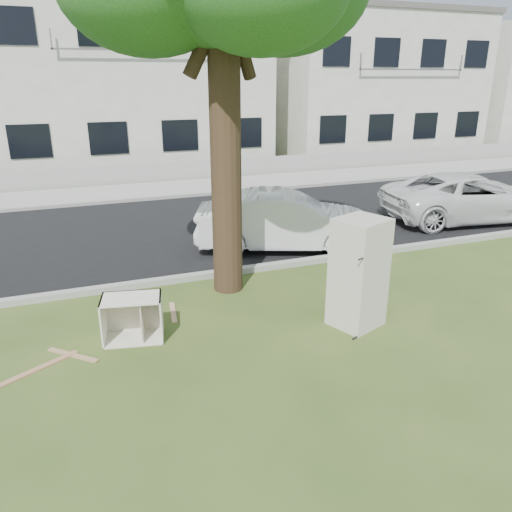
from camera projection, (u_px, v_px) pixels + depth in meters
name	position (u px, v px, depth m)	size (l,w,h in m)	color
ground	(286.00, 326.00, 8.00)	(120.00, 120.00, 0.00)	#334D1B
road	(194.00, 227.00, 13.28)	(120.00, 7.00, 0.01)	black
kerb_near	(237.00, 274.00, 10.16)	(120.00, 0.18, 0.12)	gray
kerb_far	(168.00, 199.00, 16.40)	(120.00, 0.18, 0.12)	gray
sidewalk	(160.00, 190.00, 17.68)	(120.00, 2.80, 0.01)	gray
low_wall	(151.00, 173.00, 18.97)	(120.00, 0.15, 0.70)	gray
townhouse_center	(127.00, 78.00, 22.14)	(11.22, 8.16, 7.44)	silver
townhouse_right	(360.00, 84.00, 26.26)	(10.20, 8.16, 6.84)	white
fridge	(359.00, 273.00, 7.80)	(0.73, 0.67, 1.76)	beige
cabinet	(133.00, 318.00, 7.52)	(0.88, 0.55, 0.69)	silver
plank_a	(37.00, 369.00, 6.81)	(1.20, 0.10, 0.02)	#A3724F
plank_b	(73.00, 355.00, 7.16)	(0.87, 0.09, 0.02)	#A57C56
plank_c	(173.00, 312.00, 8.45)	(0.78, 0.09, 0.02)	tan
car_center	(285.00, 221.00, 11.40)	(1.42, 4.06, 1.34)	silver
car_right	(468.00, 197.00, 13.76)	(2.17, 4.72, 1.31)	silver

